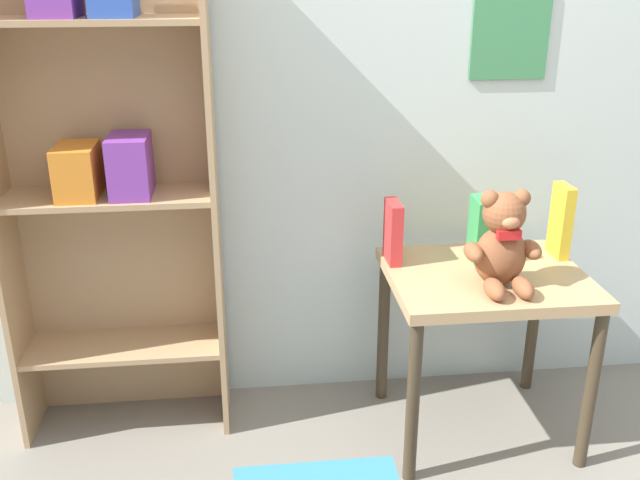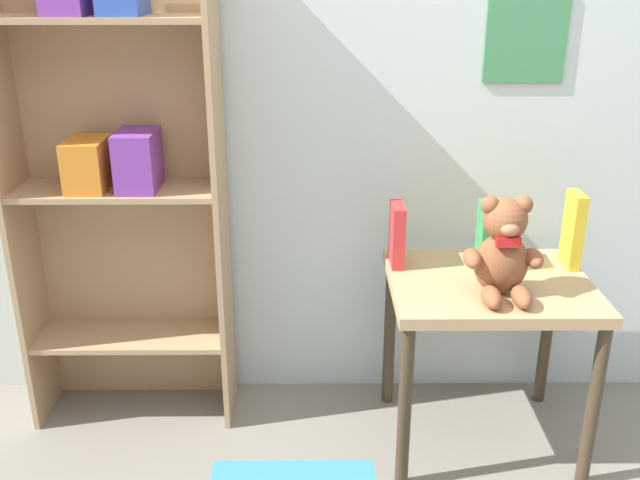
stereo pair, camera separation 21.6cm
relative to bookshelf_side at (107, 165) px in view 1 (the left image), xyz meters
The scene contains 7 objects.
wall_back 1.03m from the bookshelf_side, ahead, with size 4.80×0.07×2.50m.
bookshelf_side is the anchor object (origin of this frame).
display_table 1.25m from the bookshelf_side, 10.74° to the right, with size 0.61×0.51×0.58m.
teddy_bear 1.22m from the bookshelf_side, 15.10° to the right, with size 0.23×0.21×0.30m.
book_standing_red 0.92m from the bookshelf_side, ahead, with size 0.04×0.12×0.20m, color red.
book_standing_green 1.19m from the bookshelf_side, ahead, with size 0.04×0.12×0.21m, color #33934C.
book_standing_yellow 1.46m from the bookshelf_side, ahead, with size 0.04×0.10×0.24m, color gold.
Camera 1 is at (-0.55, -0.92, 1.49)m, focal length 40.00 mm.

